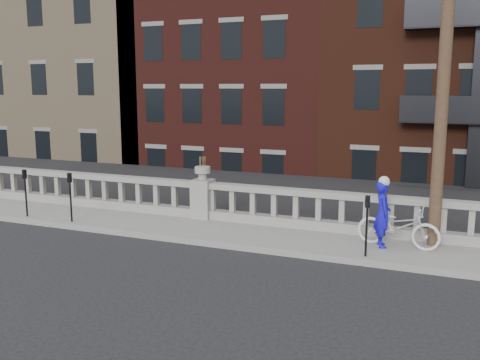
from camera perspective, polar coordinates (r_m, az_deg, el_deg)
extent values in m
plane|color=black|center=(12.07, -12.39, -8.81)|extent=(120.00, 120.00, 0.00)
cube|color=gray|center=(14.49, -5.62, -5.13)|extent=(32.00, 2.20, 0.15)
cube|color=gray|center=(15.26, -3.96, -3.56)|extent=(28.00, 0.34, 0.25)
cube|color=gray|center=(15.09, -3.99, -0.52)|extent=(28.00, 0.34, 0.16)
cube|color=gray|center=(15.17, -3.98, -2.00)|extent=(0.55, 0.55, 1.10)
cylinder|color=gray|center=(15.05, -4.00, 0.42)|extent=(0.24, 0.24, 0.20)
cylinder|color=gray|center=(15.02, -4.01, 1.10)|extent=(0.44, 0.44, 0.18)
cube|color=#605E59|center=(16.40, -3.29, -12.51)|extent=(36.00, 0.50, 5.15)
cube|color=black|center=(37.03, 11.48, -4.47)|extent=(80.00, 44.00, 0.50)
cube|color=#595651|center=(20.91, -3.28, -9.15)|extent=(16.00, 7.00, 4.00)
cube|color=tan|center=(38.43, -15.82, 11.30)|extent=(18.00, 16.00, 20.00)
cube|color=#421712|center=(31.20, 2.51, 6.55)|extent=(10.00, 14.00, 14.00)
cube|color=#3E1B11|center=(29.31, 21.38, 7.14)|extent=(10.00, 14.00, 15.50)
cylinder|color=#422D1E|center=(13.01, 21.22, 15.11)|extent=(0.28, 0.28, 10.00)
cylinder|color=black|center=(16.46, -21.86, -1.76)|extent=(0.05, 0.05, 1.10)
cube|color=black|center=(16.34, -22.01, 0.58)|extent=(0.10, 0.08, 0.26)
cube|color=black|center=(16.31, -22.13, 0.69)|extent=(0.06, 0.01, 0.08)
cylinder|color=black|center=(15.40, -17.60, -2.27)|extent=(0.05, 0.05, 1.10)
cube|color=black|center=(15.28, -17.73, 0.23)|extent=(0.10, 0.08, 0.26)
cube|color=black|center=(15.24, -17.85, 0.35)|extent=(0.06, 0.01, 0.08)
cylinder|color=black|center=(12.03, 13.33, -5.42)|extent=(0.05, 0.05, 1.10)
cube|color=black|center=(11.87, 13.46, -2.25)|extent=(0.10, 0.08, 0.26)
cube|color=black|center=(11.82, 13.43, -2.11)|extent=(0.06, 0.01, 0.08)
imported|color=silver|center=(12.93, 16.53, -4.73)|extent=(1.96, 0.86, 1.00)
imported|color=#160DCF|center=(12.80, 14.97, -3.51)|extent=(0.54, 0.66, 1.55)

